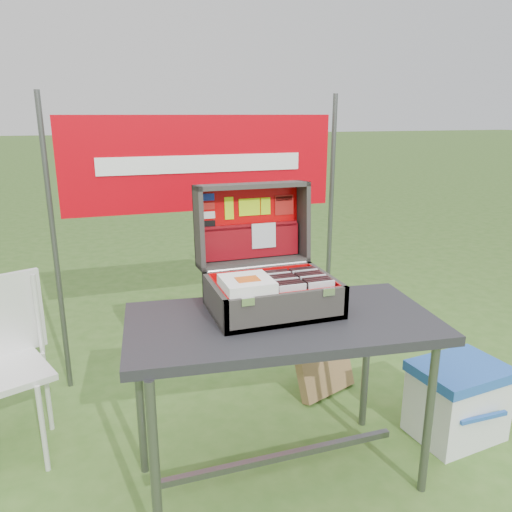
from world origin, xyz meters
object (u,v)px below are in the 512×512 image
object	(u,v)px
table	(281,403)
cardboard_box	(323,360)
suitcase	(268,250)
chair	(1,376)
cooler	(457,400)

from	to	relation	value
table	cardboard_box	distance (m)	0.82
table	suitcase	xyz separation A→B (m)	(-0.01, 0.15, 0.64)
suitcase	chair	xyz separation A→B (m)	(-1.14, 0.41, -0.61)
table	chair	world-z (taller)	chair
cardboard_box	chair	bearing A→B (deg)	161.81
chair	suitcase	bearing A→B (deg)	-41.22
suitcase	cardboard_box	distance (m)	1.09
table	cooler	xyz separation A→B (m)	(0.96, 0.03, -0.20)
cooler	chair	xyz separation A→B (m)	(-2.12, 0.54, 0.23)
suitcase	cooler	size ratio (longest dim) A/B	1.20
suitcase	chair	world-z (taller)	suitcase
table	cooler	bearing A→B (deg)	7.92
suitcase	cardboard_box	size ratio (longest dim) A/B	1.32
table	cooler	size ratio (longest dim) A/B	2.83
table	suitcase	bearing A→B (deg)	99.43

